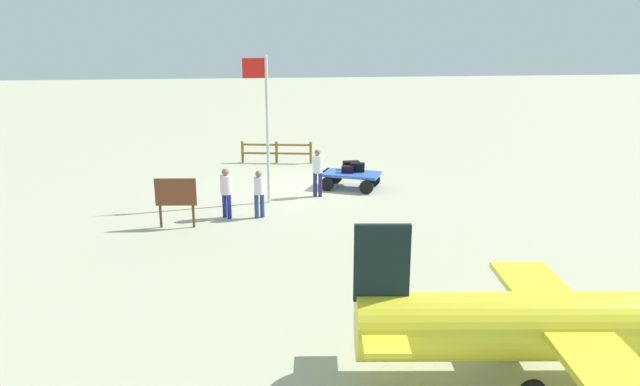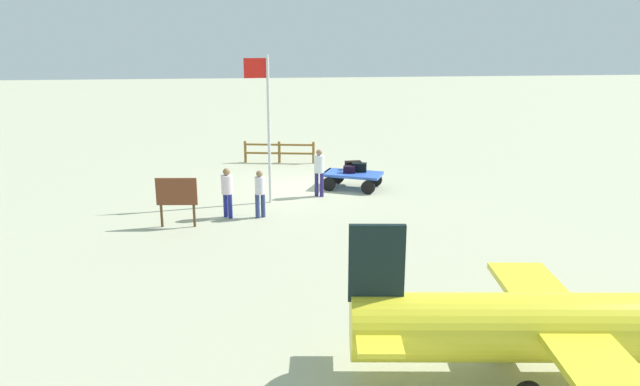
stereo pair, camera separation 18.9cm
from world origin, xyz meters
The scene contains 12 objects.
ground_plane centered at (0.00, 0.00, 0.00)m, with size 120.00×120.00×0.00m, color #B0B090.
luggage_cart centered at (-1.89, 0.43, 0.46)m, with size 2.46×2.07×0.61m.
suitcase_navy centered at (-2.04, -0.19, 0.77)m, with size 0.62×0.36×0.31m.
suitcase_grey centered at (-2.19, 0.26, 0.78)m, with size 0.61×0.44×0.33m.
suitcase_dark centered at (-1.79, 0.42, 0.74)m, with size 0.50×0.39×0.26m.
worker_lead centered at (1.66, 3.69, 0.87)m, with size 0.42×0.42×1.54m.
worker_trailing centered at (-0.52, 1.39, 1.03)m, with size 0.50×0.50×1.73m.
worker_supervisor centered at (2.68, 3.57, 0.95)m, with size 0.52×0.52×1.61m.
airplane_near centered at (-3.25, 13.61, 1.02)m, with size 7.72×4.93×2.77m.
flagpole centered at (1.35, 1.95, 2.97)m, with size 0.83×0.10×5.02m.
signboard centered at (4.16, 4.33, 1.01)m, with size 1.23×0.20×1.52m.
wooden_fence centered at (0.57, -4.59, 0.56)m, with size 3.19×0.72×0.98m.
Camera 2 is at (2.00, 21.76, 5.63)m, focal length 33.05 mm.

